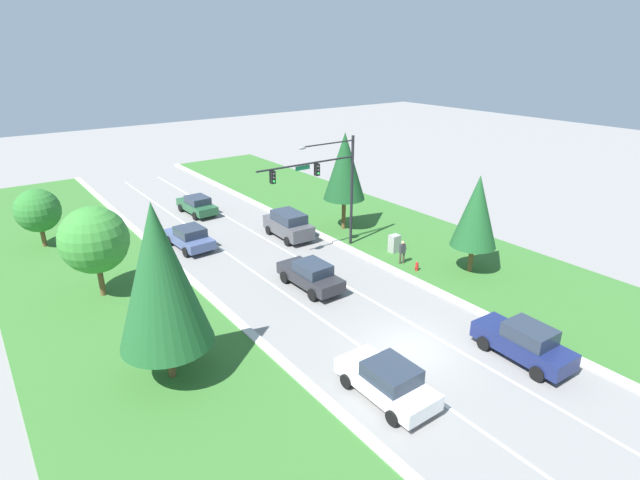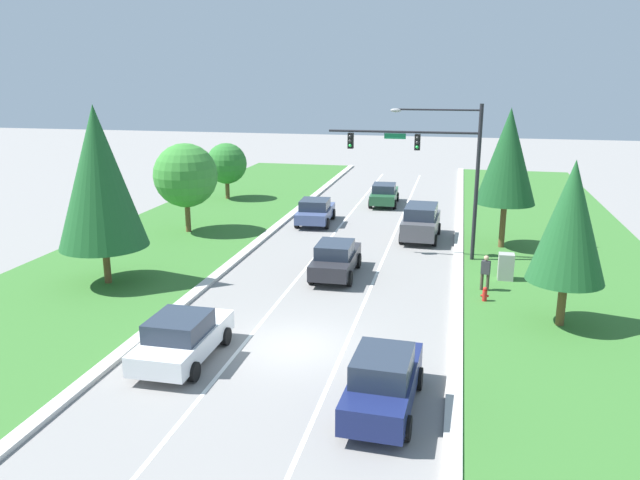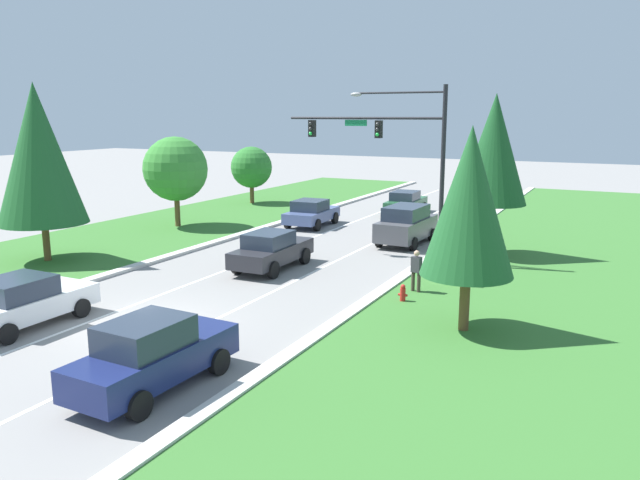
% 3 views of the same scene
% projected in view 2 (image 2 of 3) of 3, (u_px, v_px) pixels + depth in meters
% --- Properties ---
extents(ground_plane, '(160.00, 160.00, 0.00)m').
position_uv_depth(ground_plane, '(293.00, 347.00, 22.21)').
color(ground_plane, gray).
extents(curb_strip_right, '(0.50, 90.00, 0.15)m').
position_uv_depth(curb_strip_right, '(455.00, 360.00, 21.00)').
color(curb_strip_right, beige).
rests_on(curb_strip_right, ground_plane).
extents(curb_strip_left, '(0.50, 90.00, 0.15)m').
position_uv_depth(curb_strip_left, '(148.00, 331.00, 23.39)').
color(curb_strip_left, beige).
rests_on(curb_strip_left, ground_plane).
extents(grass_verge_right, '(10.00, 90.00, 0.08)m').
position_uv_depth(grass_verge_right, '(623.00, 377.00, 19.91)').
color(grass_verge_right, '#38702D').
rests_on(grass_verge_right, ground_plane).
extents(grass_verge_left, '(10.00, 90.00, 0.08)m').
position_uv_depth(grass_verge_left, '(26.00, 320.00, 24.50)').
color(grass_verge_left, '#38702D').
rests_on(grass_verge_left, ground_plane).
extents(lane_stripe_inner_left, '(0.14, 81.00, 0.01)m').
position_uv_depth(lane_stripe_inner_left, '(245.00, 342.00, 22.59)').
color(lane_stripe_inner_left, white).
rests_on(lane_stripe_inner_left, ground_plane).
extents(lane_stripe_inner_right, '(0.14, 81.00, 0.01)m').
position_uv_depth(lane_stripe_inner_right, '(343.00, 351.00, 21.83)').
color(lane_stripe_inner_right, white).
rests_on(lane_stripe_inner_right, ground_plane).
extents(traffic_signal_mast, '(7.73, 0.41, 8.02)m').
position_uv_depth(traffic_signal_mast, '(434.00, 157.00, 31.56)').
color(traffic_signal_mast, black).
rests_on(traffic_signal_mast, ground_plane).
extents(charcoal_sedan, '(2.06, 4.73, 1.70)m').
position_uv_depth(charcoal_sedan, '(336.00, 259.00, 29.82)').
color(charcoal_sedan, '#28282D').
rests_on(charcoal_sedan, ground_plane).
extents(white_sedan, '(2.17, 4.57, 1.65)m').
position_uv_depth(white_sedan, '(182.00, 337.00, 20.97)').
color(white_sedan, white).
rests_on(white_sedan, ground_plane).
extents(graphite_suv, '(2.24, 4.63, 2.05)m').
position_uv_depth(graphite_suv, '(421.00, 222.00, 36.49)').
color(graphite_suv, '#4C4C51').
rests_on(graphite_suv, ground_plane).
extents(forest_sedan, '(2.13, 4.69, 1.60)m').
position_uv_depth(forest_sedan, '(384.00, 194.00, 46.21)').
color(forest_sedan, '#235633').
rests_on(forest_sedan, ground_plane).
extents(slate_blue_sedan, '(2.36, 4.60, 1.64)m').
position_uv_depth(slate_blue_sedan, '(315.00, 211.00, 40.32)').
color(slate_blue_sedan, '#475684').
rests_on(slate_blue_sedan, ground_plane).
extents(navy_sedan, '(2.09, 4.72, 1.85)m').
position_uv_depth(navy_sedan, '(383.00, 381.00, 17.80)').
color(navy_sedan, navy).
rests_on(navy_sedan, ground_plane).
extents(utility_cabinet, '(0.70, 0.60, 1.33)m').
position_uv_depth(utility_cabinet, '(506.00, 267.00, 29.11)').
color(utility_cabinet, '#9E9E99').
rests_on(utility_cabinet, ground_plane).
extents(pedestrian, '(0.42, 0.31, 1.69)m').
position_uv_depth(pedestrian, '(485.00, 272.00, 27.58)').
color(pedestrian, '#42382D').
rests_on(pedestrian, ground_plane).
extents(fire_hydrant, '(0.34, 0.20, 0.70)m').
position_uv_depth(fire_hydrant, '(485.00, 295.00, 26.43)').
color(fire_hydrant, red).
rests_on(fire_hydrant, ground_plane).
extents(conifer_near_right_tree, '(2.87, 2.87, 6.45)m').
position_uv_depth(conifer_near_right_tree, '(570.00, 222.00, 22.92)').
color(conifer_near_right_tree, brown).
rests_on(conifer_near_right_tree, ground_plane).
extents(oak_near_left_tree, '(3.11, 3.11, 4.36)m').
position_uv_depth(oak_near_left_tree, '(226.00, 164.00, 47.71)').
color(oak_near_left_tree, brown).
rests_on(oak_near_left_tree, ground_plane).
extents(conifer_far_right_tree, '(3.22, 3.22, 7.72)m').
position_uv_depth(conifer_far_right_tree, '(508.00, 157.00, 33.50)').
color(conifer_far_right_tree, brown).
rests_on(conifer_far_right_tree, ground_plane).
extents(oak_far_left_tree, '(3.83, 3.83, 5.47)m').
position_uv_depth(oak_far_left_tree, '(186.00, 175.00, 37.34)').
color(oak_far_left_tree, brown).
rests_on(oak_far_left_tree, ground_plane).
extents(conifer_mid_left_tree, '(3.97, 3.97, 8.17)m').
position_uv_depth(conifer_mid_left_tree, '(99.00, 177.00, 27.56)').
color(conifer_mid_left_tree, brown).
rests_on(conifer_mid_left_tree, ground_plane).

